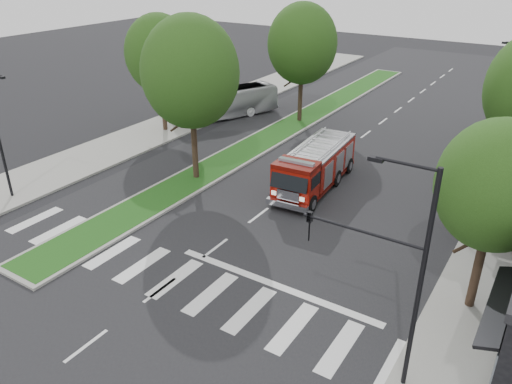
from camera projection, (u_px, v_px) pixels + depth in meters
ground at (215, 248)px, 24.58m from camera, size 140.00×140.00×0.00m
sidewalk_left at (144, 136)px, 39.15m from camera, size 5.00×80.00×0.15m
median at (288, 127)px, 41.09m from camera, size 3.00×50.00×0.15m
bus_shelter at (497, 204)px, 24.44m from camera, size 3.20×1.60×2.61m
tree_right_near at (497, 186)px, 18.12m from camera, size 4.40×4.40×8.05m
tree_median_near at (190, 72)px, 29.05m from camera, size 5.80×5.80×10.16m
tree_median_far at (302, 44)px, 39.80m from camera, size 5.60×5.60×9.72m
tree_left_mid at (159, 54)px, 37.75m from camera, size 5.20×5.20×9.16m
streetlight_right_near at (394, 262)px, 15.23m from camera, size 4.08×0.22×8.00m
fire_engine at (315, 167)px, 30.31m from camera, size 3.02×8.31×2.83m
city_bus at (227, 102)px, 43.26m from camera, size 5.97×9.58×2.65m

